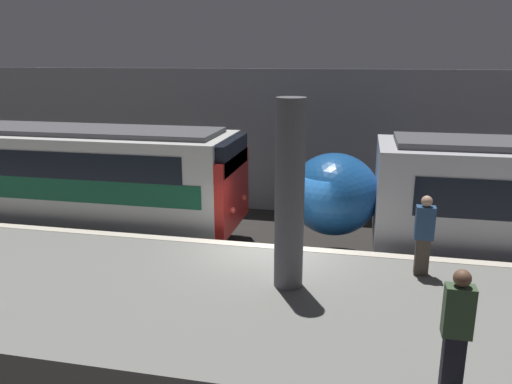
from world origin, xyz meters
The scene contains 6 objects.
ground_plane centered at (0.00, 0.00, 0.00)m, with size 120.00×120.00×0.00m, color #282623.
platform centered at (0.00, -2.72, 0.54)m, with size 40.00×5.44×1.10m.
station_rear_barrier centered at (0.00, 6.30, 2.55)m, with size 50.00×0.15×5.11m.
support_pillar_near centered at (0.68, -2.13, 2.94)m, with size 0.57×0.57×3.71m.
person_waiting centered at (3.33, -4.87, 2.03)m, with size 0.38×0.24×1.77m.
person_walking centered at (3.32, -1.05, 1.99)m, with size 0.38×0.24×1.71m.
Camera 1 is at (1.97, -11.20, 5.49)m, focal length 35.00 mm.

